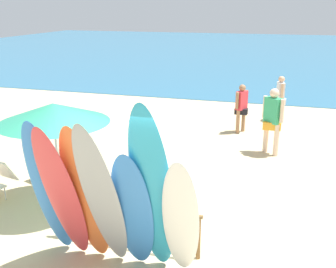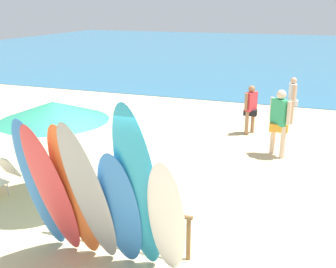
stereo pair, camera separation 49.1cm
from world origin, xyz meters
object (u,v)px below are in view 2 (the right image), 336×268
at_px(surfboard_orange_2, 75,195).
at_px(surfboard_grey_3, 90,198).
at_px(surfboard_red_1, 53,193).
at_px(beachgoer_photographing, 251,106).
at_px(surfboard_blue_0, 41,188).
at_px(beach_chair_red, 54,158).
at_px(beachgoer_strolling, 280,119).
at_px(beach_chair_blue, 0,174).
at_px(surfboard_teal_5, 139,193).
at_px(beachgoer_by_water, 292,97).
at_px(surfboard_rack, 120,214).
at_px(surfboard_blue_4, 121,212).
at_px(beach_umbrella, 53,111).
at_px(surfboard_white_6, 167,221).

height_order(surfboard_orange_2, surfboard_grey_3, surfboard_grey_3).
distance_m(surfboard_red_1, beachgoer_photographing, 7.75).
height_order(surfboard_blue_0, surfboard_grey_3, surfboard_grey_3).
bearing_deg(beachgoer_photographing, beach_chair_red, -10.13).
distance_m(surfboard_orange_2, surfboard_grey_3, 0.35).
relative_size(beachgoer_photographing, beachgoer_strolling, 0.85).
height_order(surfboard_orange_2, beach_chair_blue, surfboard_orange_2).
bearing_deg(surfboard_teal_5, beachgoer_photographing, 87.86).
bearing_deg(beach_chair_red, surfboard_red_1, -32.62).
relative_size(beachgoer_strolling, beach_chair_blue, 2.04).
distance_m(surfboard_teal_5, beachgoer_strolling, 5.96).
distance_m(surfboard_grey_3, beachgoer_strolling, 6.25).
distance_m(surfboard_blue_0, beachgoer_photographing, 7.73).
bearing_deg(surfboard_blue_0, beach_chair_blue, 139.20).
bearing_deg(beachgoer_by_water, beach_chair_red, -50.52).
distance_m(beachgoer_by_water, beach_chair_blue, 9.20).
relative_size(surfboard_rack, beachgoer_photographing, 1.63).
relative_size(surfboard_red_1, surfboard_blue_4, 1.17).
xyz_separation_m(beachgoer_by_water, beach_chair_blue, (-5.20, -7.58, -0.45)).
bearing_deg(beachgoer_by_water, surfboard_blue_4, -24.44).
xyz_separation_m(surfboard_orange_2, beach_umbrella, (-1.46, 1.66, 0.70)).
relative_size(surfboard_orange_2, surfboard_teal_5, 0.86).
height_order(beachgoer_photographing, beach_chair_red, beachgoer_photographing).
bearing_deg(beach_chair_red, surfboard_white_6, -14.29).
distance_m(surfboard_grey_3, beach_chair_red, 4.02).
xyz_separation_m(surfboard_blue_0, beach_chair_blue, (-2.26, 1.60, -0.75)).
bearing_deg(beachgoer_photographing, surfboard_rack, 19.64).
height_order(surfboard_blue_4, beachgoer_strolling, surfboard_blue_4).
distance_m(surfboard_orange_2, beach_umbrella, 2.32).
bearing_deg(surfboard_white_6, beach_umbrella, 144.76).
bearing_deg(surfboard_rack, beach_umbrella, 151.61).
distance_m(surfboard_grey_3, beachgoer_photographing, 7.70).
distance_m(surfboard_teal_5, beachgoer_by_water, 9.31).
distance_m(surfboard_grey_3, surfboard_teal_5, 0.70).
xyz_separation_m(surfboard_orange_2, beachgoer_photographing, (1.28, 7.50, -0.31)).
relative_size(surfboard_rack, surfboard_teal_5, 0.85).
height_order(surfboard_grey_3, beach_umbrella, surfboard_grey_3).
distance_m(surfboard_blue_0, beachgoer_by_water, 9.64).
distance_m(surfboard_teal_5, surfboard_white_6, 0.53).
bearing_deg(beachgoer_strolling, surfboard_blue_0, 101.16).
relative_size(surfboard_blue_4, beachgoer_by_water, 1.39).
distance_m(surfboard_red_1, surfboard_teal_5, 1.33).
xyz_separation_m(surfboard_blue_0, surfboard_red_1, (0.26, -0.08, -0.01)).
bearing_deg(surfboard_grey_3, beachgoer_by_water, 80.70).
bearing_deg(beachgoer_strolling, surfboard_red_1, 103.54).
bearing_deg(surfboard_orange_2, surfboard_blue_0, -178.08).
bearing_deg(surfboard_grey_3, beach_chair_blue, 154.28).
bearing_deg(beach_umbrella, surfboard_grey_3, -45.25).
height_order(beachgoer_strolling, beach_chair_blue, beachgoer_strolling).
height_order(beachgoer_photographing, beach_chair_blue, beachgoer_photographing).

